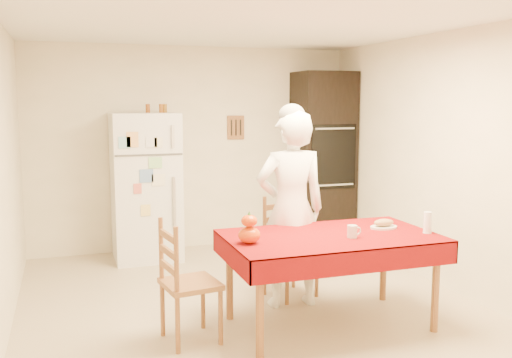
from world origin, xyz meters
name	(u,v)px	position (x,y,z in m)	size (l,w,h in m)	color
floor	(249,305)	(0.00, 0.00, 0.00)	(4.50, 4.50, 0.00)	tan
room_shell	(249,126)	(0.00, 0.00, 1.62)	(4.02, 4.52, 2.51)	white
refrigerator	(146,187)	(-0.65, 1.88, 0.85)	(0.75, 0.74, 1.70)	white
oven_cabinet	(323,158)	(1.63, 1.93, 1.10)	(0.70, 0.62, 2.20)	black
dining_table	(330,243)	(0.48, -0.65, 0.69)	(1.70, 1.00, 0.76)	brown
chair_far	(286,242)	(0.43, 0.18, 0.51)	(0.52, 0.51, 0.95)	brown
chair_left	(182,278)	(-0.72, -0.59, 0.51)	(0.46, 0.47, 0.95)	brown
seated_woman	(291,210)	(0.36, -0.10, 0.88)	(0.64, 0.42, 1.75)	white
coffee_mug	(352,232)	(0.60, -0.79, 0.81)	(0.08, 0.08, 0.10)	silver
pumpkin_lower	(249,235)	(-0.22, -0.70, 0.83)	(0.17, 0.17, 0.13)	#D55505
pumpkin_upper	(249,221)	(-0.22, -0.70, 0.94)	(0.12, 0.12, 0.09)	#DF5005
wine_glass	(428,222)	(1.26, -0.84, 0.85)	(0.07, 0.07, 0.18)	white
bread_plate	(384,227)	(1.02, -0.58, 0.77)	(0.24, 0.24, 0.02)	silver
bread_loaf	(384,223)	(1.02, -0.58, 0.81)	(0.18, 0.10, 0.06)	#A27A50
spice_jar_left	(148,108)	(-0.60, 1.93, 1.75)	(0.05, 0.05, 0.10)	brown
spice_jar_mid	(161,108)	(-0.44, 1.93, 1.75)	(0.05, 0.05, 0.10)	#91511A
spice_jar_right	(165,108)	(-0.40, 1.93, 1.75)	(0.05, 0.05, 0.10)	brown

